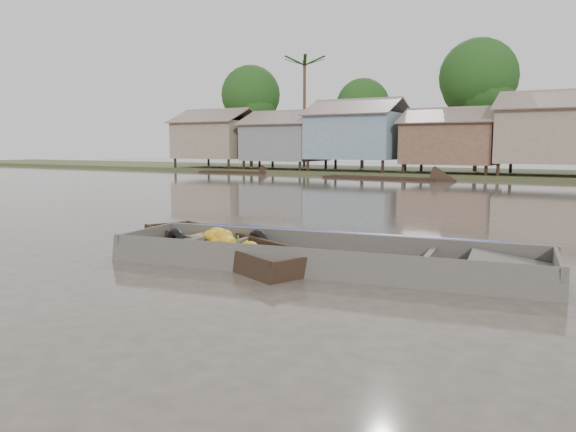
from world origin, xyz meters
The scene contains 4 objects.
ground centered at (0.00, 0.00, 0.00)m, with size 120.00×120.00×0.00m, color #473F36.
riverbank centered at (3.03, 31.86, 3.07)m, with size 120.00×12.47×10.22m.
banana_boat centered at (-1.01, 0.52, 0.13)m, with size 5.12×3.18×0.73m.
viewer_boat centered at (1.26, 0.52, 0.06)m, with size 7.69×2.97×0.60m.
Camera 1 is at (5.49, -8.05, 2.09)m, focal length 35.00 mm.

